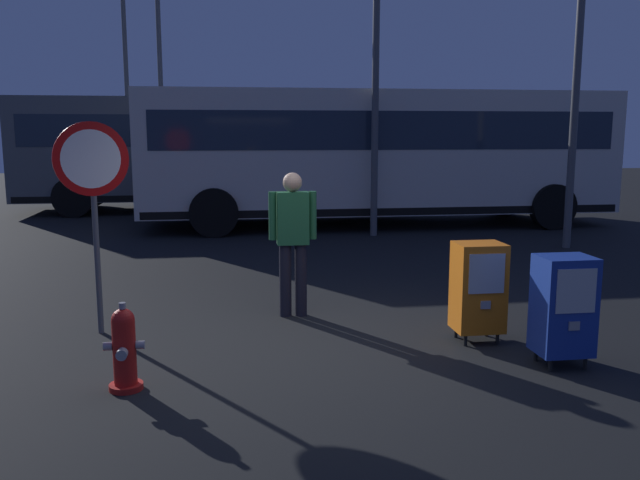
% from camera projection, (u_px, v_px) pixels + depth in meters
% --- Properties ---
extents(ground_plane, '(60.00, 60.00, 0.00)m').
position_uv_depth(ground_plane, '(307.00, 351.00, 6.47)').
color(ground_plane, black).
extents(fire_hydrant, '(0.33, 0.32, 0.75)m').
position_uv_depth(fire_hydrant, '(124.00, 349.00, 5.44)').
color(fire_hydrant, red).
rests_on(fire_hydrant, ground_plane).
extents(newspaper_box_primary, '(0.48, 0.42, 1.02)m').
position_uv_depth(newspaper_box_primary, '(563.00, 305.00, 5.98)').
color(newspaper_box_primary, black).
rests_on(newspaper_box_primary, ground_plane).
extents(newspaper_box_secondary, '(0.48, 0.42, 1.02)m').
position_uv_depth(newspaper_box_secondary, '(478.00, 287.00, 6.68)').
color(newspaper_box_secondary, black).
rests_on(newspaper_box_secondary, ground_plane).
extents(stop_sign, '(0.71, 0.31, 2.23)m').
position_uv_depth(stop_sign, '(93.00, 183.00, 6.77)').
color(stop_sign, '#4C4F54').
rests_on(stop_sign, ground_plane).
extents(pedestrian, '(0.55, 0.22, 1.67)m').
position_uv_depth(pedestrian, '(293.00, 236.00, 7.55)').
color(pedestrian, black).
rests_on(pedestrian, ground_plane).
extents(bus_near, '(10.51, 2.81, 3.00)m').
position_uv_depth(bus_near, '(377.00, 150.00, 14.94)').
color(bus_near, beige).
rests_on(bus_near, ground_plane).
extents(bus_far, '(10.51, 2.83, 3.00)m').
position_uv_depth(bus_far, '(220.00, 147.00, 18.05)').
color(bus_far, '#4C5156').
rests_on(bus_far, ground_plane).
extents(street_light_near_left, '(0.32, 0.32, 7.50)m').
position_uv_depth(street_light_near_left, '(581.00, 5.00, 11.53)').
color(street_light_near_left, '#4C4F54').
rests_on(street_light_near_left, ground_plane).
extents(street_light_near_right, '(0.32, 0.32, 6.32)m').
position_uv_depth(street_light_near_right, '(376.00, 51.00, 13.06)').
color(street_light_near_right, '#4C4F54').
rests_on(street_light_near_right, ground_plane).
extents(street_light_far_left, '(0.32, 0.32, 6.92)m').
position_uv_depth(street_light_far_left, '(126.00, 70.00, 20.42)').
color(street_light_far_left, '#4C4F54').
rests_on(street_light_far_left, ground_plane).
extents(street_light_far_right, '(0.32, 0.32, 7.52)m').
position_uv_depth(street_light_far_right, '(160.00, 55.00, 19.26)').
color(street_light_far_right, '#4C4F54').
rests_on(street_light_far_right, ground_plane).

